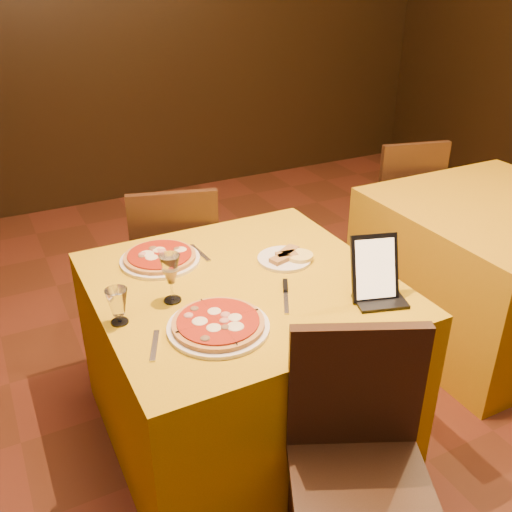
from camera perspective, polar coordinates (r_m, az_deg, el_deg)
name	(u,v)px	position (r m, az deg, el deg)	size (l,w,h in m)	color
floor	(354,495)	(2.44, 9.79, -22.53)	(6.00, 7.00, 0.01)	#5E2D19
wall_back	(98,27)	(4.83, -15.55, 21.22)	(6.00, 0.01, 2.80)	black
main_table	(243,360)	(2.41, -1.30, -10.36)	(1.10, 1.10, 0.75)	#C79A0C
side_table	(490,269)	(3.31, 22.37, -1.24)	(1.10, 1.10, 0.75)	#BB870C
chair_main_near	(362,490)	(1.85, 10.56, -22.02)	(0.42, 0.42, 0.91)	black
chair_main_far	(175,261)	(3.00, -8.10, -0.52)	(0.43, 0.43, 0.91)	#311C10
chair_side_far	(394,204)	(3.79, 13.65, 5.05)	(0.43, 0.43, 0.91)	black
pizza_near	(218,325)	(1.93, -3.79, -6.90)	(0.35, 0.35, 0.03)	white
pizza_far	(160,258)	(2.37, -9.58, -0.21)	(0.33, 0.33, 0.03)	white
cutlet_dish	(284,258)	(2.35, 2.86, -0.17)	(0.22, 0.22, 0.03)	white
wine_glass	(171,278)	(2.05, -8.51, -2.19)	(0.07, 0.07, 0.19)	tan
water_glass	(118,307)	(1.98, -13.65, -4.94)	(0.07, 0.07, 0.13)	silver
tablet	(375,268)	(2.09, 11.78, -1.15)	(0.17, 0.01, 0.24)	black
knife	(286,299)	(2.09, 3.01, -4.29)	(0.20, 0.02, 0.01)	silver
fork_near	(155,345)	(1.88, -10.10, -8.79)	(0.16, 0.02, 0.01)	#B2B3B9
fork_far	(200,253)	(2.42, -5.63, 0.32)	(0.17, 0.02, 0.01)	silver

